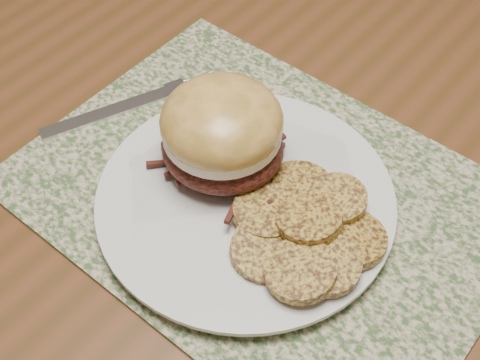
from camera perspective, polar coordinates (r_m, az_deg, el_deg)
name	(u,v)px	position (r m, az deg, el deg)	size (l,w,h in m)	color
dining_table	(308,149)	(0.79, 5.86, 2.67)	(1.50, 0.90, 0.75)	brown
placemat	(263,196)	(0.64, 2.01, -1.38)	(0.45, 0.33, 0.00)	#38532A
dinner_plate	(246,201)	(0.62, 0.47, -1.82)	(0.26, 0.26, 0.02)	silver
pork_sandwich	(222,132)	(0.61, -1.55, 4.10)	(0.14, 0.13, 0.09)	black
roasted_potatoes	(306,230)	(0.58, 5.68, -4.26)	(0.15, 0.16, 0.04)	#B48C34
fork	(133,104)	(0.72, -9.10, 6.42)	(0.10, 0.19, 0.00)	silver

